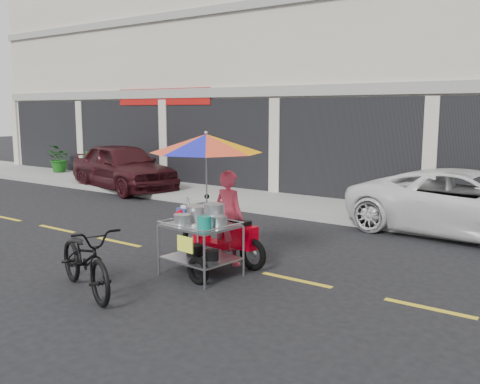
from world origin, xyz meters
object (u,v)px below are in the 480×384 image
Objects in this scene: maroon_sedan at (123,167)px; near_bicycle at (85,259)px; white_pickup at (471,204)px; food_vendor_rig at (213,184)px.

maroon_sedan is 2.35× the size of near_bicycle.
near_bicycle is (-3.56, -6.78, -0.18)m from white_pickup.
maroon_sedan is at bearing 153.09° from food_vendor_rig.
food_vendor_rig is at bearing -109.95° from maroon_sedan.
food_vendor_rig is at bearing 155.40° from white_pickup.
near_bicycle is at bearing -121.75° from maroon_sedan.
white_pickup is at bearing -77.84° from maroon_sedan.
white_pickup is 2.58× the size of near_bicycle.
maroon_sedan is at bearing 65.07° from near_bicycle.
near_bicycle is (6.99, -6.95, -0.26)m from maroon_sedan.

